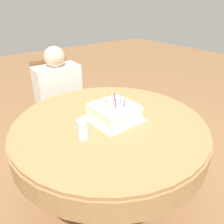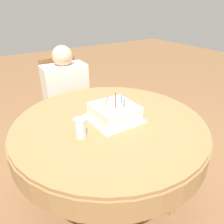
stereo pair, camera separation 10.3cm
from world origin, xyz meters
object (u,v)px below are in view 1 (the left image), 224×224
(person, at_px, (59,92))
(drinking_glass, at_px, (83,129))
(chair, at_px, (57,104))
(birthday_cake, at_px, (114,112))

(person, distance_m, drinking_glass, 1.02)
(chair, height_order, drinking_glass, chair)
(chair, height_order, birthday_cake, chair)
(birthday_cake, bearing_deg, person, 88.73)
(person, bearing_deg, birthday_cake, -88.38)
(person, relative_size, birthday_cake, 4.15)
(chair, bearing_deg, birthday_cake, -88.54)
(person, height_order, birthday_cake, person)
(chair, distance_m, drinking_glass, 1.15)
(person, distance_m, birthday_cake, 0.90)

